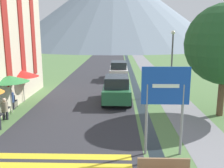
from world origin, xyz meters
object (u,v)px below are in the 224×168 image
at_px(streetlamp, 172,57).
at_px(parked_car_near, 117,89).
at_px(person_seated_far, 11,98).
at_px(cafe_chair_far_left, 12,100).
at_px(cafe_chair_middle, 5,107).
at_px(cafe_chair_far_right, 13,100).
at_px(cafe_umbrella_rear_red, 22,74).
at_px(parked_car_far, 119,70).
at_px(cafe_umbrella_middle_green, 10,79).
at_px(road_sign, 165,96).
at_px(person_seated_near, 5,108).

bearing_deg(streetlamp, parked_car_near, -152.89).
relative_size(parked_car_near, person_seated_far, 3.08).
xyz_separation_m(cafe_chair_far_left, cafe_chair_middle, (0.23, -1.39, 0.00)).
distance_m(cafe_chair_far_right, person_seated_far, 0.34).
relative_size(cafe_chair_far_left, person_seated_far, 0.68).
bearing_deg(cafe_umbrella_rear_red, cafe_chair_far_left, -97.23).
height_order(parked_car_far, cafe_chair_middle, parked_car_far).
bearing_deg(cafe_chair_far_right, cafe_umbrella_middle_green, -56.83).
bearing_deg(cafe_chair_far_right, parked_car_far, 69.65).
bearing_deg(streetlamp, cafe_umbrella_rear_red, -168.48).
distance_m(parked_car_near, cafe_chair_middle, 6.95).
relative_size(parked_car_far, cafe_chair_middle, 4.75).
distance_m(cafe_umbrella_middle_green, cafe_umbrella_rear_red, 2.36).
bearing_deg(cafe_chair_far_left, cafe_chair_far_right, 70.68).
xyz_separation_m(cafe_chair_far_left, person_seated_far, (0.08, -0.19, 0.18)).
distance_m(road_sign, cafe_umbrella_middle_green, 9.39).
distance_m(cafe_chair_middle, cafe_chair_far_right, 1.49).
bearing_deg(road_sign, cafe_umbrella_rear_red, 138.34).
xyz_separation_m(cafe_chair_middle, streetlamp, (10.31, 5.03, 2.35)).
bearing_deg(cafe_umbrella_rear_red, parked_car_far, 52.89).
bearing_deg(cafe_chair_far_left, person_seated_far, -73.02).
relative_size(cafe_chair_far_left, cafe_chair_middle, 1.00).
relative_size(parked_car_near, cafe_umbrella_rear_red, 1.79).
bearing_deg(parked_car_near, cafe_chair_middle, -154.75).
bearing_deg(cafe_umbrella_rear_red, parked_car_near, 0.40).
relative_size(parked_car_near, streetlamp, 0.81).
xyz_separation_m(cafe_umbrella_middle_green, cafe_umbrella_rear_red, (-0.16, 2.36, -0.09)).
xyz_separation_m(cafe_chair_middle, person_seated_near, (0.26, -0.62, 0.16)).
relative_size(cafe_chair_far_right, person_seated_far, 0.68).
height_order(parked_car_near, cafe_chair_far_left, parked_car_near).
bearing_deg(parked_car_near, cafe_umbrella_rear_red, -179.60).
bearing_deg(cafe_umbrella_middle_green, road_sign, -31.51).
relative_size(road_sign, parked_car_far, 0.85).
xyz_separation_m(road_sign, person_seated_far, (-8.28, 5.55, -1.63)).
bearing_deg(cafe_umbrella_rear_red, person_seated_far, -93.96).
distance_m(person_seated_near, person_seated_far, 1.87).
height_order(cafe_chair_far_left, cafe_chair_far_right, same).
distance_m(cafe_chair_far_left, cafe_umbrella_rear_red, 2.11).
xyz_separation_m(road_sign, cafe_chair_far_left, (-8.36, 5.73, -1.81)).
distance_m(parked_car_far, cafe_chair_middle, 13.11).
distance_m(parked_car_far, person_seated_near, 13.53).
xyz_separation_m(cafe_chair_far_left, person_seated_near, (0.49, -2.01, 0.16)).
bearing_deg(road_sign, cafe_umbrella_middle_green, 148.49).
height_order(cafe_chair_middle, person_seated_near, person_seated_near).
bearing_deg(cafe_chair_far_left, cafe_chair_middle, -85.53).
relative_size(parked_car_far, cafe_umbrella_rear_red, 1.87).
bearing_deg(person_seated_near, cafe_chair_far_left, 103.60).
height_order(cafe_chair_far_right, person_seated_near, person_seated_near).
relative_size(road_sign, cafe_chair_far_left, 4.04).
xyz_separation_m(cafe_umbrella_middle_green, person_seated_far, (-0.28, 0.64, -1.34)).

